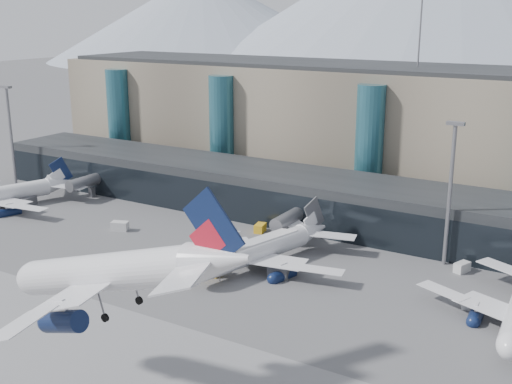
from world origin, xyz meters
TOP-DOWN VIEW (x-y plane):
  - ground at (0.00, 0.00)m, footprint 900.00×900.00m
  - concourse at (-0.02, 57.73)m, footprint 170.00×27.00m
  - terminal_main at (-25.00, 90.00)m, footprint 130.00×30.00m
  - teal_towers at (-14.99, 74.01)m, footprint 116.40×19.40m
  - lightmast_left at (-80.00, 45.00)m, footprint 3.00×1.20m
  - lightmast_mid at (30.00, 48.00)m, footprint 3.00×1.20m
  - hero_jet at (12.20, -13.86)m, footprint 36.32×37.11m
  - jet_parked_left at (-65.29, 32.32)m, footprint 32.51×34.47m
  - jet_parked_mid at (3.07, 32.35)m, footprint 33.35×34.59m
  - veh_a at (-32.05, 31.86)m, footprint 3.84×3.00m
  - veh_b at (-6.90, 45.94)m, footprint 2.35×3.24m
  - veh_c at (7.67, 27.51)m, footprint 3.75×2.20m
  - veh_d at (33.63, 46.00)m, footprint 2.54×3.36m
  - veh_f at (-62.36, 34.19)m, footprint 2.28×3.83m
  - veh_g at (37.60, 32.32)m, footprint 2.17×2.82m
  - veh_h at (-3.48, 22.15)m, footprint 4.78×3.30m

SIDE VIEW (x-z plane):
  - ground at x=0.00m, z-range 0.00..0.00m
  - veh_g at x=37.60m, z-range 0.00..1.45m
  - veh_b at x=-6.90m, z-range 0.00..1.70m
  - veh_d at x=33.63m, z-range 0.00..1.71m
  - veh_a at x=-32.05m, z-range 0.00..1.90m
  - veh_c at x=7.67m, z-range 0.00..2.00m
  - veh_f at x=-62.36m, z-range 0.00..2.05m
  - veh_h at x=-3.48m, z-range 0.00..2.40m
  - jet_parked_left at x=-65.29m, z-range -1.35..9.73m
  - jet_parked_mid at x=3.07m, z-range -1.35..9.75m
  - concourse at x=-0.02m, z-range -0.03..9.97m
  - teal_towers at x=-14.99m, z-range -8.99..37.01m
  - lightmast_left at x=-80.00m, z-range 1.62..27.22m
  - lightmast_mid at x=30.00m, z-range 1.62..27.22m
  - terminal_main at x=-25.00m, z-range -0.06..30.94m
  - hero_jet at x=12.20m, z-range 11.86..23.82m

